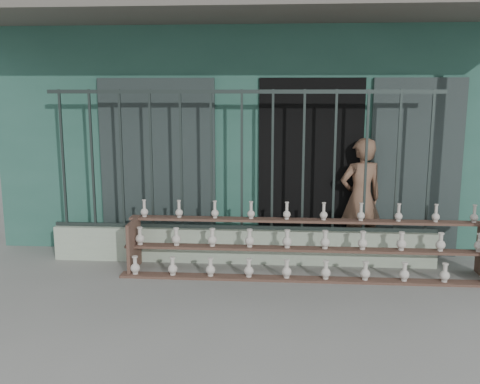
{
  "coord_description": "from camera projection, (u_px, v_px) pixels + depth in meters",
  "views": [
    {
      "loc": [
        0.48,
        -5.46,
        2.23
      ],
      "look_at": [
        0.0,
        1.0,
        1.0
      ],
      "focal_mm": 40.0,
      "sensor_mm": 36.0,
      "label": 1
    }
  ],
  "objects": [
    {
      "name": "parapet_wall",
      "position": [
        242.0,
        245.0,
        7.03
      ],
      "size": [
        5.0,
        0.2,
        0.45
      ],
      "primitive_type": "cube",
      "color": "#A3B49A",
      "rests_on": "ground"
    },
    {
      "name": "workshop_building",
      "position": [
        254.0,
        125.0,
        9.64
      ],
      "size": [
        7.4,
        6.6,
        3.21
      ],
      "color": "#295749",
      "rests_on": "ground"
    },
    {
      "name": "ground",
      "position": [
        233.0,
        299.0,
        5.8
      ],
      "size": [
        60.0,
        60.0,
        0.0
      ],
      "primitive_type": "plane",
      "color": "slate"
    },
    {
      "name": "elderly_woman",
      "position": [
        361.0,
        199.0,
        7.12
      ],
      "size": [
        0.69,
        0.56,
        1.63
      ],
      "primitive_type": "imported",
      "rotation": [
        0.0,
        0.0,
        3.46
      ],
      "color": "brown",
      "rests_on": "ground"
    },
    {
      "name": "shelf_rack",
      "position": [
        306.0,
        246.0,
        6.55
      ],
      "size": [
        4.5,
        0.68,
        0.85
      ],
      "color": "brown",
      "rests_on": "ground"
    },
    {
      "name": "security_fence",
      "position": [
        242.0,
        161.0,
        6.82
      ],
      "size": [
        5.0,
        0.04,
        1.8
      ],
      "color": "#283330",
      "rests_on": "parapet_wall"
    }
  ]
}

